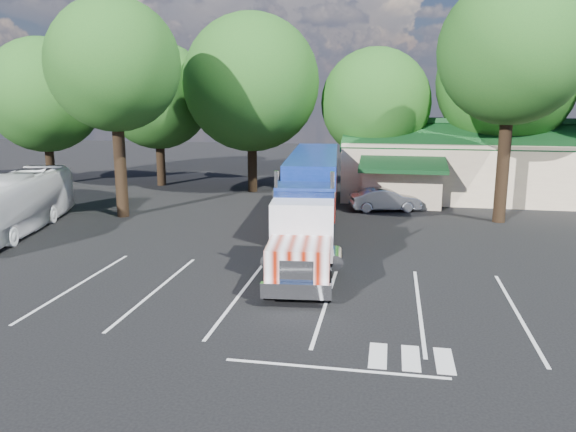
% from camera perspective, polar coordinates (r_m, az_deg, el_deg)
% --- Properties ---
extents(ground, '(120.00, 120.00, 0.00)m').
position_cam_1_polar(ground, '(26.26, -1.51, -3.61)').
color(ground, black).
rests_on(ground, ground).
extents(event_hall, '(24.20, 14.12, 5.55)m').
position_cam_1_polar(event_hall, '(43.66, 21.63, 4.82)').
color(event_hall, beige).
rests_on(event_hall, ground).
extents(tree_row_a, '(9.00, 9.00, 11.68)m').
position_cam_1_polar(tree_row_a, '(49.42, -23.53, 11.19)').
color(tree_row_a, black).
rests_on(tree_row_a, ground).
extents(tree_row_b, '(8.40, 8.40, 11.35)m').
position_cam_1_polar(tree_row_b, '(46.28, -13.10, 11.83)').
color(tree_row_b, black).
rests_on(tree_row_b, ground).
extents(tree_row_c, '(10.00, 10.00, 13.05)m').
position_cam_1_polar(tree_row_c, '(42.20, -3.75, 13.34)').
color(tree_row_c, black).
rests_on(tree_row_c, ground).
extents(tree_row_d, '(8.00, 8.00, 10.60)m').
position_cam_1_polar(tree_row_d, '(42.25, 8.88, 11.25)').
color(tree_row_d, black).
rests_on(tree_row_d, ground).
extents(tree_row_e, '(9.60, 9.60, 12.90)m').
position_cam_1_polar(tree_row_e, '(43.44, 21.21, 12.60)').
color(tree_row_e, black).
rests_on(tree_row_e, ground).
extents(tree_near_left, '(7.60, 7.60, 12.65)m').
position_cam_1_polar(tree_near_left, '(34.57, -17.27, 14.40)').
color(tree_near_left, black).
rests_on(tree_near_left, ground).
extents(tree_near_right, '(8.00, 8.00, 13.50)m').
position_cam_1_polar(tree_near_right, '(33.90, 21.81, 15.25)').
color(tree_near_right, black).
rests_on(tree_near_right, ground).
extents(semi_truck, '(4.42, 20.08, 4.18)m').
position_cam_1_polar(semi_truck, '(29.27, 2.43, 2.76)').
color(semi_truck, black).
rests_on(semi_truck, ground).
extents(woman, '(0.52, 0.65, 1.54)m').
position_cam_1_polar(woman, '(22.87, 0.83, -3.99)').
color(woman, black).
rests_on(woman, ground).
extents(bicycle, '(0.74, 1.62, 0.82)m').
position_cam_1_polar(bicycle, '(32.05, 4.00, 0.01)').
color(bicycle, black).
rests_on(bicycle, ground).
extents(tour_bus, '(4.96, 11.48, 3.11)m').
position_cam_1_polar(tour_bus, '(32.91, -26.21, 1.14)').
color(tour_bus, silver).
rests_on(tour_bus, ground).
extents(silver_sedan, '(4.61, 2.57, 1.44)m').
position_cam_1_polar(silver_sedan, '(35.81, 9.84, 1.65)').
color(silver_sedan, '#94969B').
rests_on(silver_sedan, ground).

